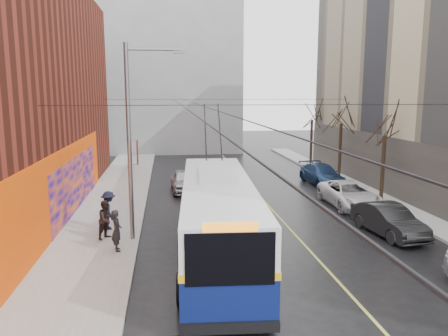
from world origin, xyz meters
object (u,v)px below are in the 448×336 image
object	(u,v)px
parked_car_d	(322,174)
trolleybus	(218,216)
parked_car_b	(388,220)
pedestrian_b	(106,220)
tree_far	(312,112)
following_car	(184,180)
pedestrian_a	(117,230)
tree_mid	(342,114)
tree_near	(386,123)
parked_car_c	(350,194)
streetlight_pole	(133,138)
pedestrian_c	(109,210)

from	to	relation	value
parked_car_d	trolleybus	bearing A→B (deg)	-128.97
parked_car_b	pedestrian_b	distance (m)	13.49
tree_far	pedestrian_b	world-z (taller)	tree_far
tree_far	parked_car_d	world-z (taller)	tree_far
parked_car_b	following_car	xyz separation A→B (m)	(-9.44, 11.08, 0.01)
pedestrian_a	tree_mid	bearing A→B (deg)	-62.70
pedestrian_b	tree_near	bearing A→B (deg)	-33.63
tree_far	parked_car_c	world-z (taller)	tree_far
streetlight_pole	pedestrian_b	xyz separation A→B (m)	(-1.35, 0.21, -3.79)
tree_mid	parked_car_b	xyz separation A→B (m)	(-3.03, -13.62, -4.50)
streetlight_pole	pedestrian_c	xyz separation A→B (m)	(-1.42, 1.66, -3.74)
trolleybus	following_car	xyz separation A→B (m)	(-0.89, 12.71, -0.98)
tree_mid	pedestrian_b	xyz separation A→B (m)	(-16.49, -12.79, -4.20)
tree_far	parked_car_d	xyz separation A→B (m)	(-2.00, -8.53, -4.39)
trolleybus	parked_car_c	distance (m)	11.47
trolleybus	pedestrian_c	xyz separation A→B (m)	(-4.98, 3.92, -0.64)
tree_mid	parked_car_d	xyz separation A→B (m)	(-2.00, -1.53, -4.50)
parked_car_c	pedestrian_b	world-z (taller)	pedestrian_b
pedestrian_b	streetlight_pole	bearing A→B (deg)	-61.65
tree_near	pedestrian_b	distance (m)	17.91
parked_car_b	pedestrian_b	world-z (taller)	pedestrian_b
tree_mid	following_car	world-z (taller)	tree_mid
tree_mid	pedestrian_b	distance (m)	21.29
parked_car_b	following_car	size ratio (longest dim) A/B	1.02
tree_mid	parked_car_b	world-z (taller)	tree_mid
pedestrian_a	parked_car_c	bearing A→B (deg)	-79.42
pedestrian_a	tree_near	bearing A→B (deg)	-79.83
following_car	tree_mid	bearing A→B (deg)	9.14
streetlight_pole	tree_far	xyz separation A→B (m)	(15.14, 20.00, 0.30)
trolleybus	parked_car_c	size ratio (longest dim) A/B	2.47
pedestrian_b	parked_car_b	bearing A→B (deg)	-56.51
tree_far	tree_near	bearing A→B (deg)	-90.00
tree_far	pedestrian_c	world-z (taller)	tree_far
tree_near	tree_mid	world-z (taller)	tree_mid
tree_far	pedestrian_b	bearing A→B (deg)	-129.80
tree_mid	parked_car_c	bearing A→B (deg)	-107.96
tree_far	parked_car_c	distance (m)	15.98
streetlight_pole	following_car	size ratio (longest dim) A/B	2.01
tree_mid	parked_car_d	bearing A→B (deg)	-142.55
streetlight_pole	following_car	distance (m)	11.54
tree_far	tree_mid	bearing A→B (deg)	-90.00
parked_car_d	pedestrian_b	bearing A→B (deg)	-146.21
trolleybus	tree_mid	bearing A→B (deg)	56.49
tree_near	tree_far	world-z (taller)	tree_far
tree_near	trolleybus	bearing A→B (deg)	-144.50
tree_mid	trolleybus	world-z (taller)	tree_mid
tree_near	trolleybus	world-z (taller)	tree_near
following_car	pedestrian_b	bearing A→B (deg)	-113.82
parked_car_c	pedestrian_a	bearing A→B (deg)	-154.01
trolleybus	pedestrian_b	size ratio (longest dim) A/B	7.38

